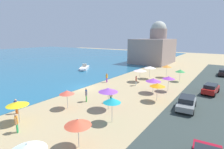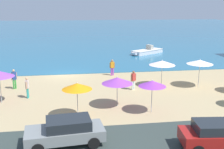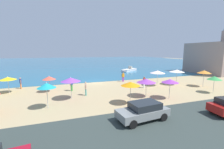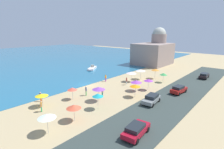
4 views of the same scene
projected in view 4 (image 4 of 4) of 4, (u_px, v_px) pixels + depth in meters
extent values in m
plane|color=tan|center=(87.00, 85.00, 39.62)|extent=(160.00, 160.00, 0.00)
cube|color=#246589|center=(1.00, 60.00, 74.45)|extent=(150.00, 110.00, 0.05)
cube|color=#313B38|center=(161.00, 107.00, 28.21)|extent=(80.00, 8.00, 0.06)
cylinder|color=#B2B2B7|center=(163.00, 79.00, 41.74)|extent=(0.05, 0.05, 1.84)
cone|color=green|center=(163.00, 74.00, 41.47)|extent=(1.77, 1.77, 0.49)
sphere|color=silver|center=(164.00, 73.00, 41.41)|extent=(0.08, 0.08, 0.08)
cylinder|color=#B2B2B7|center=(135.00, 92.00, 32.46)|extent=(0.05, 0.05, 2.03)
cone|color=orange|center=(135.00, 86.00, 32.17)|extent=(2.02, 2.02, 0.41)
sphere|color=silver|center=(135.00, 84.00, 32.12)|extent=(0.08, 0.08, 0.08)
cylinder|color=#B2B2B7|center=(141.00, 75.00, 44.43)|extent=(0.05, 0.05, 2.19)
cone|color=white|center=(141.00, 70.00, 44.13)|extent=(2.38, 2.38, 0.38)
sphere|color=silver|center=(141.00, 69.00, 44.08)|extent=(0.08, 0.08, 0.08)
cylinder|color=#B2B2B7|center=(74.00, 114.00, 23.80)|extent=(0.05, 0.05, 1.87)
cone|color=#E35537|center=(74.00, 107.00, 23.53)|extent=(2.04, 2.04, 0.50)
sphere|color=silver|center=(74.00, 105.00, 23.46)|extent=(0.08, 0.08, 0.08)
cylinder|color=#B2B2B7|center=(131.00, 77.00, 42.27)|extent=(0.05, 0.05, 2.09)
cone|color=white|center=(131.00, 73.00, 41.98)|extent=(2.39, 2.39, 0.41)
sphere|color=silver|center=(131.00, 72.00, 41.92)|extent=(0.08, 0.08, 0.08)
cylinder|color=#B2B2B7|center=(148.00, 85.00, 36.36)|extent=(0.05, 0.05, 1.98)
cone|color=purple|center=(149.00, 80.00, 36.08)|extent=(1.92, 1.92, 0.40)
sphere|color=silver|center=(149.00, 79.00, 36.02)|extent=(0.08, 0.08, 0.08)
cylinder|color=#B2B2B7|center=(98.00, 103.00, 27.40)|extent=(0.05, 0.05, 2.10)
cone|color=teal|center=(98.00, 95.00, 27.10)|extent=(1.76, 1.76, 0.48)
sphere|color=silver|center=(98.00, 93.00, 27.04)|extent=(0.08, 0.08, 0.08)
cylinder|color=#B2B2B7|center=(48.00, 125.00, 20.79)|extent=(0.05, 0.05, 2.06)
cone|color=white|center=(47.00, 116.00, 20.50)|extent=(2.15, 2.15, 0.48)
sphere|color=silver|center=(47.00, 114.00, 20.44)|extent=(0.08, 0.08, 0.08)
cylinder|color=#B2B2B7|center=(73.00, 95.00, 31.28)|extent=(0.05, 0.05, 1.81)
cone|color=#E3553F|center=(72.00, 89.00, 31.02)|extent=(1.75, 1.75, 0.44)
sphere|color=silver|center=(72.00, 88.00, 30.97)|extent=(0.08, 0.08, 0.08)
cylinder|color=#B2B2B7|center=(99.00, 95.00, 30.54)|extent=(0.05, 0.05, 2.15)
cone|color=purple|center=(99.00, 88.00, 30.24)|extent=(2.27, 2.27, 0.45)
sphere|color=silver|center=(99.00, 87.00, 30.18)|extent=(0.08, 0.08, 0.08)
cylinder|color=#B2B2B7|center=(136.00, 87.00, 35.76)|extent=(0.05, 0.05, 1.82)
cone|color=purple|center=(136.00, 81.00, 35.50)|extent=(2.30, 2.30, 0.47)
sphere|color=silver|center=(136.00, 80.00, 35.44)|extent=(0.08, 0.08, 0.08)
cylinder|color=#B2B2B7|center=(155.00, 74.00, 45.17)|extent=(0.05, 0.05, 2.18)
cone|color=orange|center=(155.00, 70.00, 44.86)|extent=(2.03, 2.03, 0.46)
sphere|color=silver|center=(155.00, 69.00, 44.80)|extent=(0.08, 0.08, 0.08)
cylinder|color=#B2B2B7|center=(42.00, 101.00, 28.29)|extent=(0.05, 0.05, 1.86)
cone|color=yellow|center=(42.00, 95.00, 28.03)|extent=(2.07, 2.07, 0.38)
sphere|color=silver|center=(41.00, 94.00, 27.98)|extent=(0.08, 0.08, 0.08)
cylinder|color=orange|center=(41.00, 99.00, 30.49)|extent=(0.14, 0.14, 0.81)
cylinder|color=orange|center=(41.00, 99.00, 30.54)|extent=(0.14, 0.14, 0.81)
cube|color=navy|center=(41.00, 95.00, 30.34)|extent=(0.34, 0.42, 0.64)
sphere|color=tan|center=(40.00, 93.00, 30.23)|extent=(0.22, 0.22, 0.22)
cylinder|color=tan|center=(42.00, 96.00, 30.28)|extent=(0.09, 0.09, 0.57)
cylinder|color=tan|center=(39.00, 95.00, 30.43)|extent=(0.09, 0.09, 0.57)
cylinder|color=teal|center=(102.00, 94.00, 32.72)|extent=(0.14, 0.14, 0.84)
cylinder|color=teal|center=(103.00, 95.00, 32.59)|extent=(0.14, 0.14, 0.84)
cube|color=beige|center=(102.00, 91.00, 32.47)|extent=(0.26, 0.38, 0.66)
sphere|color=tan|center=(102.00, 88.00, 32.36)|extent=(0.22, 0.22, 0.22)
cylinder|color=tan|center=(101.00, 91.00, 32.65)|extent=(0.09, 0.09, 0.60)
cylinder|color=tan|center=(103.00, 91.00, 32.31)|extent=(0.09, 0.09, 0.60)
cylinder|color=green|center=(86.00, 93.00, 33.21)|extent=(0.14, 0.14, 0.87)
cylinder|color=green|center=(86.00, 93.00, 33.38)|extent=(0.14, 0.14, 0.87)
cube|color=navy|center=(86.00, 89.00, 33.10)|extent=(0.42, 0.39, 0.69)
sphere|color=tan|center=(86.00, 87.00, 32.99)|extent=(0.22, 0.22, 0.22)
cylinder|color=tan|center=(86.00, 90.00, 32.88)|extent=(0.09, 0.09, 0.62)
cylinder|color=tan|center=(86.00, 89.00, 33.35)|extent=(0.09, 0.09, 0.62)
cylinder|color=white|center=(127.00, 83.00, 40.00)|extent=(0.14, 0.14, 0.84)
cylinder|color=white|center=(126.00, 83.00, 39.83)|extent=(0.14, 0.14, 0.84)
cube|color=#BE3831|center=(127.00, 80.00, 39.74)|extent=(0.42, 0.36, 0.67)
sphere|color=brown|center=(127.00, 78.00, 39.62)|extent=(0.22, 0.22, 0.22)
cylinder|color=brown|center=(127.00, 80.00, 39.97)|extent=(0.09, 0.09, 0.60)
cylinder|color=brown|center=(126.00, 80.00, 39.52)|extent=(0.09, 0.09, 0.60)
cylinder|color=purple|center=(106.00, 80.00, 42.65)|extent=(0.14, 0.14, 0.84)
cylinder|color=purple|center=(105.00, 80.00, 42.51)|extent=(0.14, 0.14, 0.84)
cube|color=orange|center=(106.00, 77.00, 42.40)|extent=(0.36, 0.22, 0.66)
sphere|color=#A27350|center=(106.00, 75.00, 42.29)|extent=(0.22, 0.22, 0.22)
cylinder|color=#A27350|center=(106.00, 77.00, 42.59)|extent=(0.09, 0.09, 0.60)
cylinder|color=#A27350|center=(105.00, 77.00, 42.23)|extent=(0.09, 0.09, 0.60)
cylinder|color=green|center=(42.00, 109.00, 26.63)|extent=(0.14, 0.14, 0.84)
cylinder|color=green|center=(41.00, 109.00, 26.46)|extent=(0.14, 0.14, 0.84)
cube|color=orange|center=(41.00, 105.00, 26.36)|extent=(0.38, 0.42, 0.67)
sphere|color=tan|center=(41.00, 102.00, 26.25)|extent=(0.22, 0.22, 0.22)
cylinder|color=tan|center=(41.00, 104.00, 26.60)|extent=(0.09, 0.09, 0.60)
cylinder|color=tan|center=(41.00, 105.00, 26.15)|extent=(0.09, 0.09, 0.60)
cube|color=#9F1915|center=(179.00, 90.00, 34.35)|extent=(4.18, 2.09, 0.67)
cube|color=#1E2328|center=(179.00, 87.00, 34.07)|extent=(2.40, 1.70, 0.50)
cylinder|color=black|center=(178.00, 89.00, 35.89)|extent=(0.66, 0.29, 0.64)
cylinder|color=black|center=(186.00, 91.00, 34.78)|extent=(0.66, 0.29, 0.64)
cylinder|color=black|center=(171.00, 92.00, 34.08)|extent=(0.66, 0.29, 0.64)
cylinder|color=black|center=(179.00, 94.00, 32.97)|extent=(0.66, 0.29, 0.64)
cube|color=gray|center=(151.00, 100.00, 29.54)|extent=(4.34, 2.18, 0.60)
cube|color=#1E2328|center=(152.00, 96.00, 29.56)|extent=(2.48, 1.79, 0.54)
cylinder|color=black|center=(153.00, 105.00, 28.00)|extent=(0.66, 0.28, 0.64)
cylinder|color=black|center=(143.00, 103.00, 28.96)|extent=(0.66, 0.28, 0.64)
cylinder|color=black|center=(159.00, 100.00, 30.26)|extent=(0.66, 0.28, 0.64)
cylinder|color=black|center=(150.00, 98.00, 31.21)|extent=(0.66, 0.28, 0.64)
cube|color=maroon|center=(136.00, 130.00, 20.39)|extent=(4.40, 2.24, 0.60)
cube|color=#1E2328|center=(136.00, 127.00, 20.09)|extent=(2.53, 1.82, 0.46)
cylinder|color=black|center=(135.00, 125.00, 22.08)|extent=(0.66, 0.29, 0.64)
cylinder|color=black|center=(148.00, 129.00, 21.15)|extent=(0.66, 0.29, 0.64)
cylinder|color=black|center=(124.00, 136.00, 19.78)|extent=(0.66, 0.29, 0.64)
cylinder|color=black|center=(137.00, 141.00, 18.85)|extent=(0.66, 0.29, 0.64)
cube|color=black|center=(204.00, 76.00, 45.29)|extent=(4.55, 1.90, 0.59)
cube|color=#1E2328|center=(204.00, 74.00, 45.00)|extent=(2.57, 1.61, 0.47)
cylinder|color=black|center=(202.00, 75.00, 47.01)|extent=(0.65, 0.25, 0.64)
cylinder|color=black|center=(209.00, 76.00, 46.04)|extent=(0.65, 0.25, 0.64)
cylinder|color=black|center=(199.00, 78.00, 44.69)|extent=(0.65, 0.25, 0.64)
cylinder|color=black|center=(206.00, 79.00, 43.72)|extent=(0.65, 0.25, 0.64)
cube|color=silver|center=(92.00, 68.00, 56.02)|extent=(5.44, 4.36, 0.53)
cube|color=silver|center=(90.00, 70.00, 53.23)|extent=(0.89, 1.05, 0.32)
cube|color=silver|center=(92.00, 68.00, 55.95)|extent=(5.49, 4.43, 0.08)
cube|color=#B2AD9E|center=(93.00, 66.00, 56.38)|extent=(1.06, 1.19, 0.79)
cube|color=gray|center=(153.00, 54.00, 64.29)|extent=(13.81, 10.84, 7.61)
cylinder|color=gray|center=(158.00, 49.00, 66.94)|extent=(5.55, 5.55, 10.87)
sphere|color=#ADB0A4|center=(159.00, 34.00, 65.63)|extent=(4.99, 4.99, 4.99)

